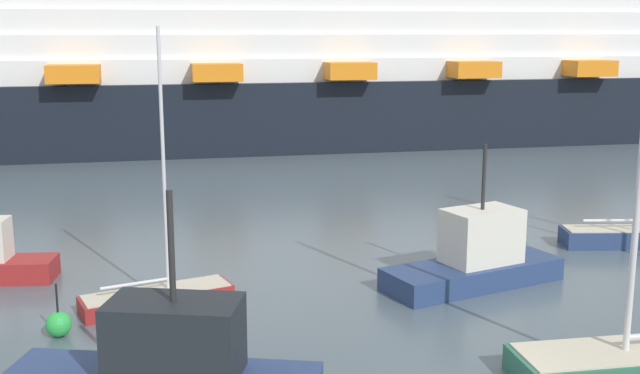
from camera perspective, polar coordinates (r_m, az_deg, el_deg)
name	(u,v)px	position (r m, az deg, el deg)	size (l,w,h in m)	color
sailboat_2	(636,234)	(32.99, 22.29, -3.22)	(5.94, 2.45, 8.77)	navy
sailboat_4	(157,294)	(24.52, -11.91, -7.75)	(4.79, 2.48, 8.49)	maroon
fishing_boat_0	(476,258)	(26.41, 11.45, -5.14)	(6.55, 3.69, 4.73)	navy
channel_buoy_0	(59,324)	(22.96, -18.71, -9.55)	(0.71, 0.71, 1.53)	green
channel_buoy_2	(517,239)	(31.11, 14.29, -3.75)	(0.77, 0.77, 1.54)	green
cruise_ship	(208,69)	(57.70, -8.28, 8.59)	(89.27, 14.41, 17.39)	black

